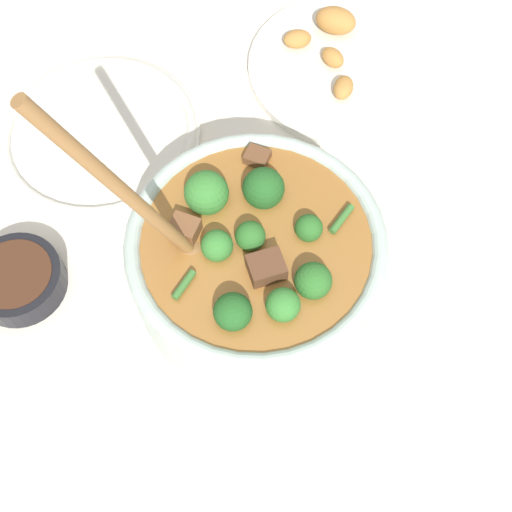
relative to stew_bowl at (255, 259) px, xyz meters
name	(u,v)px	position (x,y,z in m)	size (l,w,h in m)	color
ground_plane	(256,284)	(0.00, 0.00, -0.06)	(4.00, 4.00, 0.00)	silver
stew_bowl	(255,259)	(0.00, 0.00, 0.00)	(0.27, 0.25, 0.32)	#B2C6BC
condiment_bowl	(17,279)	(-0.25, -0.04, -0.04)	(0.10, 0.10, 0.03)	black
empty_plate	(100,134)	(-0.21, 0.16, -0.05)	(0.24, 0.24, 0.02)	silver
food_plate	(344,64)	(0.07, 0.31, -0.05)	(0.25, 0.25, 0.04)	silver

